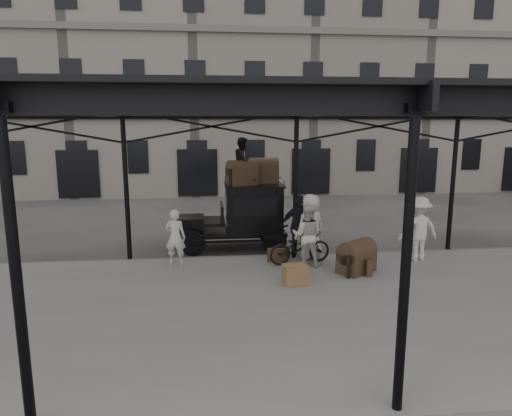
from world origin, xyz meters
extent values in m
plane|color=#383533|center=(0.00, 0.00, 0.00)|extent=(120.00, 120.00, 0.00)
cube|color=slate|center=(0.00, -2.00, 0.07)|extent=(28.00, 8.00, 0.15)
cylinder|color=black|center=(0.00, 2.00, 2.15)|extent=(0.14, 0.14, 4.30)
cylinder|color=black|center=(0.00, -5.80, 2.15)|extent=(0.14, 0.14, 4.30)
cube|color=black|center=(0.00, 2.00, 4.48)|extent=(22.00, 0.10, 0.45)
cube|color=black|center=(0.00, -5.80, 4.48)|extent=(22.00, 0.10, 0.45)
cube|color=black|center=(0.00, -1.70, 4.65)|extent=(22.50, 9.00, 0.08)
cube|color=silver|center=(0.00, -1.70, 4.72)|extent=(18.00, 7.00, 0.04)
cube|color=slate|center=(0.00, 18.00, 7.00)|extent=(64.00, 8.00, 14.00)
cylinder|color=black|center=(-3.15, 2.62, 0.40)|extent=(0.80, 0.10, 0.80)
cylinder|color=black|center=(-3.15, 4.06, 0.40)|extent=(0.80, 0.10, 0.80)
cylinder|color=black|center=(-0.55, 2.62, 0.40)|extent=(0.80, 0.10, 0.80)
cylinder|color=black|center=(-0.55, 4.06, 0.40)|extent=(0.80, 0.10, 0.80)
cube|color=black|center=(-1.90, 3.34, 0.55)|extent=(3.60, 1.25, 0.12)
cube|color=black|center=(-3.25, 3.34, 0.85)|extent=(0.90, 1.00, 0.55)
cube|color=black|center=(-3.72, 3.34, 0.85)|extent=(0.06, 0.70, 0.55)
cube|color=black|center=(-2.45, 3.34, 0.95)|extent=(0.70, 1.30, 0.10)
cube|color=black|center=(-1.15, 3.34, 1.35)|extent=(1.80, 1.45, 1.55)
cube|color=black|center=(-1.15, 2.61, 1.55)|extent=(1.40, 0.02, 0.60)
cube|color=black|center=(-1.15, 3.34, 2.15)|extent=(1.90, 1.55, 0.06)
imported|color=beige|center=(-3.58, 1.29, 0.96)|extent=(0.65, 0.49, 1.62)
imported|color=beige|center=(0.13, 0.85, 1.03)|extent=(1.01, 0.87, 1.76)
imported|color=beige|center=(0.37, 1.48, 1.13)|extent=(1.13, 0.96, 1.96)
imported|color=black|center=(0.05, 1.62, 1.11)|extent=(1.21, 0.78, 1.91)
imported|color=silver|center=(3.49, 1.01, 1.10)|extent=(1.31, 0.86, 1.90)
imported|color=black|center=(-0.03, 1.05, 0.64)|extent=(1.95, 1.02, 0.98)
imported|color=black|center=(-1.50, 3.24, 2.94)|extent=(0.76, 0.87, 1.52)
cube|color=#916243|center=(-0.49, -0.65, 0.40)|extent=(0.65, 0.53, 0.50)
cube|color=#442A1F|center=(1.57, -0.05, 0.38)|extent=(0.17, 0.60, 0.45)
cube|color=#442A1F|center=(-0.65, 1.27, 0.35)|extent=(0.61, 0.23, 0.40)
camera|label=1|loc=(-2.63, -11.43, 4.19)|focal=32.00mm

